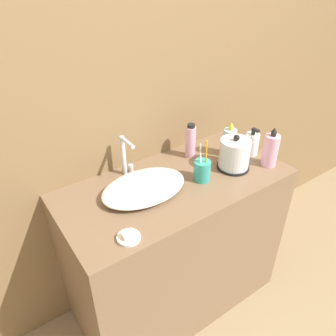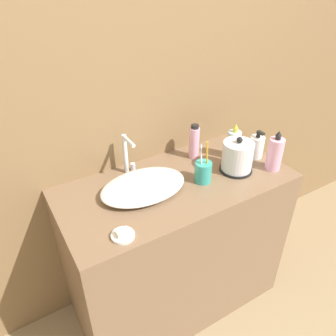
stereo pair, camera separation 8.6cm
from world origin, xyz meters
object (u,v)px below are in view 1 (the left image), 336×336
lotion_bottle (252,144)px  mouthwash_bottle (229,142)px  shampoo_bottle (271,150)px  toothbrush_cup (202,170)px  faucet (125,155)px  electric_kettle (234,155)px  hand_cream_bottle (191,141)px

lotion_bottle → mouthwash_bottle: 0.12m
shampoo_bottle → mouthwash_bottle: size_ratio=1.10×
toothbrush_cup → lotion_bottle: 0.38m
faucet → toothbrush_cup: (0.27, -0.24, -0.06)m
faucet → shampoo_bottle: (0.64, -0.34, -0.02)m
electric_kettle → mouthwash_bottle: 0.13m
lotion_bottle → hand_cream_bottle: size_ratio=0.81×
toothbrush_cup → mouthwash_bottle: 0.29m
faucet → mouthwash_bottle: bearing=-14.7°
toothbrush_cup → faucet: bearing=138.3°
hand_cream_bottle → lotion_bottle: bearing=-30.0°
hand_cream_bottle → shampoo_bottle: bearing=-46.9°
electric_kettle → hand_cream_bottle: bearing=116.8°
shampoo_bottle → hand_cream_bottle: bearing=133.1°
shampoo_bottle → mouthwash_bottle: (-0.10, 0.19, -0.01)m
faucet → hand_cream_bottle: bearing=-6.2°
mouthwash_bottle → hand_cream_bottle: mouthwash_bottle is taller
lotion_bottle → mouthwash_bottle: mouthwash_bottle is taller
lotion_bottle → hand_cream_bottle: bearing=150.0°
lotion_bottle → mouthwash_bottle: size_ratio=0.80×
faucet → shampoo_bottle: bearing=-27.7°
electric_kettle → hand_cream_bottle: (-0.11, 0.22, 0.02)m
faucet → lotion_bottle: faucet is taller
lotion_bottle → hand_cream_bottle: (-0.29, 0.17, 0.03)m
toothbrush_cup → hand_cream_bottle: 0.23m
faucet → toothbrush_cup: bearing=-41.7°
toothbrush_cup → lotion_bottle: (0.38, 0.04, 0.01)m
toothbrush_cup → mouthwash_bottle: (0.27, 0.10, 0.03)m
shampoo_bottle → mouthwash_bottle: 0.22m
electric_kettle → shampoo_bottle: bearing=-25.9°
electric_kettle → mouthwash_bottle: bearing=57.2°
toothbrush_cup → lotion_bottle: bearing=5.9°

